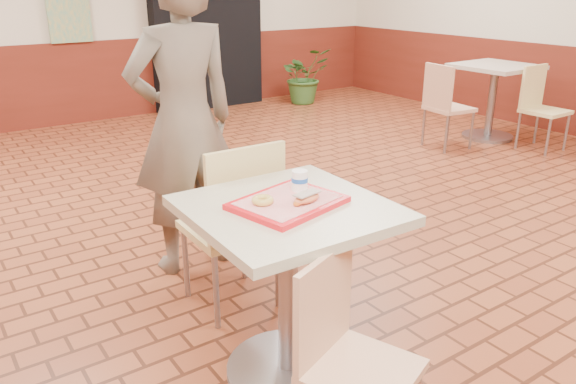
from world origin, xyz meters
TOP-DOWN VIEW (x-y plane):
  - room_shell at (0.00, 0.00)m, footprint 8.01×10.01m
  - wainscot_band at (0.00, 0.00)m, footprint 8.00×10.00m
  - corridor_doorway at (1.20, 4.88)m, footprint 1.60×0.22m
  - main_table at (-1.21, -0.56)m, footprint 0.79×0.79m
  - chair_main_front at (-1.29, -1.05)m, footprint 0.48×0.48m
  - chair_main_back at (-1.12, 0.04)m, footprint 0.45×0.45m
  - customer at (-1.10, 0.66)m, footprint 0.68×0.45m
  - serving_tray at (-1.21, -0.56)m, footprint 0.43×0.33m
  - ring_donut at (-1.32, -0.54)m, footprint 0.10×0.10m
  - long_john_donut at (-1.17, -0.63)m, footprint 0.14×0.09m
  - paper_cup at (-1.10, -0.50)m, footprint 0.07×0.07m
  - second_table at (3.06, 1.54)m, footprint 0.79×0.79m
  - chair_second_left at (2.28, 1.56)m, footprint 0.46×0.46m
  - chair_second_front at (3.12, 0.99)m, footprint 0.41×0.41m
  - potted_plant at (2.47, 4.34)m, footprint 0.74×0.65m

SIDE VIEW (x-z plane):
  - potted_plant at x=2.47m, z-range 0.00..0.80m
  - chair_main_front at x=-1.29m, z-range 0.05..0.85m
  - chair_second_front at x=3.12m, z-range 0.05..0.93m
  - wainscot_band at x=0.00m, z-range 0.00..1.00m
  - chair_second_left at x=2.28m, z-range 0.05..0.95m
  - chair_main_back at x=-1.12m, z-range 0.06..1.01m
  - second_table at x=3.06m, z-range 0.14..0.98m
  - main_table at x=-1.21m, z-range 0.15..0.98m
  - serving_tray at x=-1.21m, z-range 0.84..0.86m
  - ring_donut at x=-1.32m, z-range 0.86..0.89m
  - long_john_donut at x=-1.17m, z-range 0.86..0.90m
  - paper_cup at x=-1.10m, z-range 0.86..0.95m
  - customer at x=-1.10m, z-range 0.00..1.86m
  - corridor_doorway at x=1.20m, z-range 0.00..2.20m
  - room_shell at x=0.00m, z-range 0.00..3.00m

